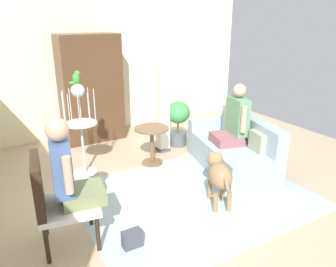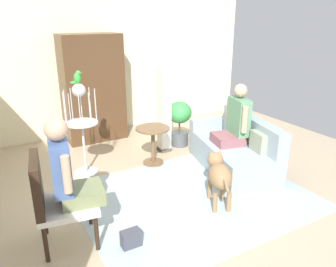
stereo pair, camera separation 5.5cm
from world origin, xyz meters
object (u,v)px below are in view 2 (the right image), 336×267
Objects in this scene: armchair at (52,196)px; person_on_couch at (235,121)px; person_on_armchair at (67,170)px; dog at (219,174)px; bird_cage_stand at (82,124)px; couch at (235,149)px; potted_plant at (179,119)px; parrot at (77,77)px; armoire_cabinet at (93,88)px; column_lamp at (164,111)px; round_end_table at (153,140)px; handbag at (131,239)px.

person_on_couch is at bearing 10.72° from armchair.
dog is (1.76, -0.14, -0.42)m from person_on_armchair.
dog is at bearing -53.55° from bird_cage_stand.
couch is 2.30m from bird_cage_stand.
person_on_armchair is at bearing -110.90° from bird_cage_stand.
person_on_couch reaches higher than potted_plant.
parrot reaches higher than person_on_couch.
armoire_cabinet is at bearing 65.88° from parrot.
armoire_cabinet is at bearing 137.53° from potted_plant.
column_lamp reaches higher than dog.
round_end_table is 1.44m from dog.
person_on_couch is at bearing -24.99° from bird_cage_stand.
person_on_armchair is 3.08m from armoire_cabinet.
person_on_armchair reaches higher than potted_plant.
column_lamp reaches higher than bird_cage_stand.
bird_cage_stand is 1.51m from armoire_cabinet.
armoire_cabinet is (-0.83, 1.18, 0.25)m from column_lamp.
couch is 1.95× the size of person_on_armchair.
parrot is (-2.06, 0.92, 1.14)m from couch.
potted_plant is at bearing 102.09° from couch.
bird_cage_stand is at bearing 87.27° from handbag.
person_on_armchair is at bearing -168.09° from person_on_couch.
person_on_couch is 1.49× the size of round_end_table.
column_lamp is (2.00, 1.66, -0.11)m from person_on_armchair.
handbag is (-0.09, -1.86, -0.68)m from bird_cage_stand.
dog is at bearing -97.40° from column_lamp.
column_lamp is at bearing -165.27° from potted_plant.
parrot is 0.22× the size of potted_plant.
handbag is (-0.69, -3.22, -0.87)m from armoire_cabinet.
handbag is at bearing -169.71° from dog.
person_on_couch is 0.66× the size of bird_cage_stand.
armoire_cabinet is at bearing 105.18° from round_end_table.
armoire_cabinet reaches higher than parrot.
person_on_couch is 2.70m from armoire_cabinet.
person_on_armchair is 1.11× the size of potted_plant.
handbag is at bearing -126.75° from column_lamp.
round_end_table is 1.48m from parrot.
person_on_armchair is at bearing -143.36° from potted_plant.
handbag is at bearing -102.16° from armoire_cabinet.
bird_cage_stand is at bearing 155.90° from couch.
column_lamp is at bearing 53.25° from handbag.
potted_plant is 0.42× the size of armoire_cabinet.
dog is 0.91× the size of potted_plant.
person_on_armchair reaches higher than armchair.
person_on_armchair is 0.94m from handbag.
column_lamp is 1.47m from armoire_cabinet.
dog is at bearing 10.29° from handbag.
parrot reaches higher than armchair.
potted_plant is at bearing 48.54° from handbag.
parrot reaches higher than couch.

